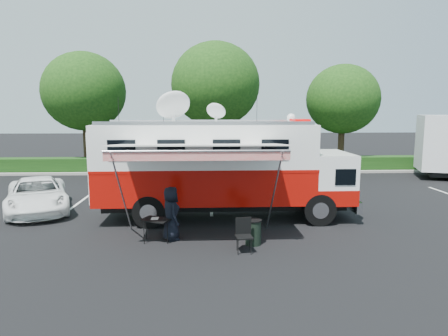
# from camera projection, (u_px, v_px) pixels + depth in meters

# --- Properties ---
(ground_plane) EXTENTS (120.00, 120.00, 0.00)m
(ground_plane) POSITION_uv_depth(u_px,v_px,m) (225.00, 218.00, 15.59)
(ground_plane) COLOR black
(ground_plane) RESTS_ON ground
(back_border) EXTENTS (60.00, 6.14, 8.87)m
(back_border) POSITION_uv_depth(u_px,v_px,m) (232.00, 98.00, 27.69)
(back_border) COLOR #9E998E
(back_border) RESTS_ON ground_plane
(stall_lines) EXTENTS (24.12, 5.50, 0.01)m
(stall_lines) POSITION_uv_depth(u_px,v_px,m) (211.00, 201.00, 18.53)
(stall_lines) COLOR silver
(stall_lines) RESTS_ON ground_plane
(command_truck) EXTENTS (9.74, 2.68, 4.68)m
(command_truck) POSITION_uv_depth(u_px,v_px,m) (222.00, 167.00, 15.30)
(command_truck) COLOR black
(command_truck) RESTS_ON ground_plane
(awning) EXTENTS (5.32, 2.74, 3.21)m
(awning) POSITION_uv_depth(u_px,v_px,m) (198.00, 148.00, 12.37)
(awning) COLOR silver
(awning) RESTS_ON ground_plane
(white_suv) EXTENTS (3.99, 5.47, 1.38)m
(white_suv) POSITION_uv_depth(u_px,v_px,m) (38.00, 211.00, 16.61)
(white_suv) COLOR white
(white_suv) RESTS_ON ground_plane
(person) EXTENTS (0.83, 1.00, 1.75)m
(person) POSITION_uv_depth(u_px,v_px,m) (172.00, 240.00, 12.97)
(person) COLOR black
(person) RESTS_ON ground_plane
(folding_table) EXTENTS (1.06, 0.92, 0.75)m
(folding_table) POSITION_uv_depth(u_px,v_px,m) (156.00, 220.00, 12.67)
(folding_table) COLOR black
(folding_table) RESTS_ON ground_plane
(folding_chair) EXTENTS (0.53, 0.56, 1.01)m
(folding_chair) POSITION_uv_depth(u_px,v_px,m) (244.00, 232.00, 11.82)
(folding_chair) COLOR black
(folding_chair) RESTS_ON ground_plane
(trash_bin) EXTENTS (0.53, 0.53, 0.80)m
(trash_bin) POSITION_uv_depth(u_px,v_px,m) (253.00, 232.00, 12.44)
(trash_bin) COLOR black
(trash_bin) RESTS_ON ground_plane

